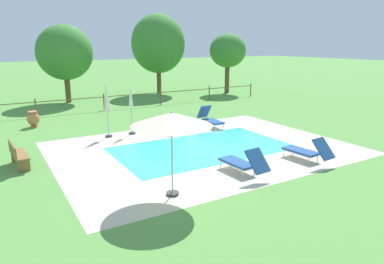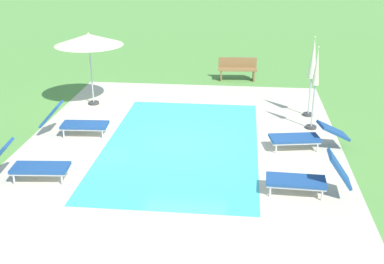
{
  "view_description": "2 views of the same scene",
  "coord_description": "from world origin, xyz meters",
  "px_view_note": "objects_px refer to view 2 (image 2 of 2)",
  "views": [
    {
      "loc": [
        -7.32,
        -11.54,
        4.17
      ],
      "look_at": [
        -0.21,
        0.5,
        0.6
      ],
      "focal_mm": 32.61,
      "sensor_mm": 36.0,
      "label": 1
    },
    {
      "loc": [
        12.24,
        1.59,
        5.33
      ],
      "look_at": [
        0.77,
        0.37,
        0.7
      ],
      "focal_mm": 46.07,
      "sensor_mm": 36.0,
      "label": 2
    }
  ],
  "objects_px": {
    "sun_lounger_north_far": "(308,178)",
    "patio_umbrella_closed_row_mid_west": "(313,64)",
    "sun_lounger_north_near_steps": "(306,136)",
    "patio_umbrella_closed_row_west": "(316,78)",
    "patio_umbrella_open_foreground": "(89,40)",
    "sun_lounger_north_mid": "(75,122)",
    "wooden_bench_lawn_side": "(238,68)",
    "sun_lounger_north_end": "(28,165)"
  },
  "relations": [
    {
      "from": "wooden_bench_lawn_side",
      "to": "sun_lounger_north_far",
      "type": "bearing_deg",
      "value": 10.74
    },
    {
      "from": "sun_lounger_north_mid",
      "to": "patio_umbrella_closed_row_mid_west",
      "type": "height_order",
      "value": "patio_umbrella_closed_row_mid_west"
    },
    {
      "from": "patio_umbrella_open_foreground",
      "to": "patio_umbrella_closed_row_mid_west",
      "type": "relative_size",
      "value": 0.96
    },
    {
      "from": "sun_lounger_north_mid",
      "to": "wooden_bench_lawn_side",
      "type": "relative_size",
      "value": 1.26
    },
    {
      "from": "patio_umbrella_closed_row_mid_west",
      "to": "wooden_bench_lawn_side",
      "type": "distance_m",
      "value": 4.73
    },
    {
      "from": "sun_lounger_north_near_steps",
      "to": "sun_lounger_north_far",
      "type": "relative_size",
      "value": 1.17
    },
    {
      "from": "sun_lounger_north_mid",
      "to": "patio_umbrella_open_foreground",
      "type": "distance_m",
      "value": 3.3
    },
    {
      "from": "patio_umbrella_closed_row_mid_west",
      "to": "sun_lounger_north_far",
      "type": "bearing_deg",
      "value": -6.54
    },
    {
      "from": "patio_umbrella_closed_row_west",
      "to": "wooden_bench_lawn_side",
      "type": "xyz_separation_m",
      "value": [
        -5.05,
        -2.29,
        -1.08
      ]
    },
    {
      "from": "sun_lounger_north_end",
      "to": "patio_umbrella_open_foreground",
      "type": "bearing_deg",
      "value": -178.65
    },
    {
      "from": "sun_lounger_north_mid",
      "to": "patio_umbrella_closed_row_mid_west",
      "type": "relative_size",
      "value": 0.76
    },
    {
      "from": "sun_lounger_north_far",
      "to": "patio_umbrella_closed_row_mid_west",
      "type": "bearing_deg",
      "value": 173.46
    },
    {
      "from": "sun_lounger_north_far",
      "to": "patio_umbrella_open_foreground",
      "type": "relative_size",
      "value": 0.76
    },
    {
      "from": "patio_umbrella_closed_row_mid_west",
      "to": "patio_umbrella_closed_row_west",
      "type": "bearing_deg",
      "value": -1.89
    },
    {
      "from": "sun_lounger_north_end",
      "to": "patio_umbrella_closed_row_west",
      "type": "height_order",
      "value": "patio_umbrella_closed_row_west"
    },
    {
      "from": "sun_lounger_north_far",
      "to": "patio_umbrella_open_foreground",
      "type": "bearing_deg",
      "value": -130.64
    },
    {
      "from": "patio_umbrella_closed_row_west",
      "to": "wooden_bench_lawn_side",
      "type": "distance_m",
      "value": 5.65
    },
    {
      "from": "wooden_bench_lawn_side",
      "to": "patio_umbrella_open_foreground",
      "type": "bearing_deg",
      "value": -53.48
    },
    {
      "from": "sun_lounger_north_mid",
      "to": "wooden_bench_lawn_side",
      "type": "bearing_deg",
      "value": 144.58
    },
    {
      "from": "patio_umbrella_open_foreground",
      "to": "patio_umbrella_closed_row_mid_west",
      "type": "xyz_separation_m",
      "value": [
        0.4,
        7.1,
        -0.5
      ]
    },
    {
      "from": "sun_lounger_north_near_steps",
      "to": "patio_umbrella_closed_row_west",
      "type": "xyz_separation_m",
      "value": [
        -1.53,
        0.34,
        1.2
      ]
    },
    {
      "from": "sun_lounger_north_near_steps",
      "to": "patio_umbrella_closed_row_west",
      "type": "height_order",
      "value": "patio_umbrella_closed_row_west"
    },
    {
      "from": "sun_lounger_north_near_steps",
      "to": "sun_lounger_north_mid",
      "type": "xyz_separation_m",
      "value": [
        -0.3,
        -6.42,
        0.04
      ]
    },
    {
      "from": "patio_umbrella_open_foreground",
      "to": "sun_lounger_north_far",
      "type": "bearing_deg",
      "value": 49.36
    },
    {
      "from": "sun_lounger_north_near_steps",
      "to": "wooden_bench_lawn_side",
      "type": "bearing_deg",
      "value": -163.5
    },
    {
      "from": "patio_umbrella_closed_row_west",
      "to": "patio_umbrella_closed_row_mid_west",
      "type": "distance_m",
      "value": 1.13
    },
    {
      "from": "sun_lounger_north_mid",
      "to": "patio_umbrella_open_foreground",
      "type": "height_order",
      "value": "patio_umbrella_open_foreground"
    },
    {
      "from": "sun_lounger_north_mid",
      "to": "sun_lounger_north_near_steps",
      "type": "bearing_deg",
      "value": 87.34
    },
    {
      "from": "sun_lounger_north_far",
      "to": "sun_lounger_north_end",
      "type": "xyz_separation_m",
      "value": [
        -0.02,
        -6.37,
        -0.01
      ]
    },
    {
      "from": "sun_lounger_north_mid",
      "to": "patio_umbrella_closed_row_west",
      "type": "height_order",
      "value": "patio_umbrella_closed_row_west"
    },
    {
      "from": "sun_lounger_north_far",
      "to": "patio_umbrella_closed_row_mid_west",
      "type": "height_order",
      "value": "patio_umbrella_closed_row_mid_west"
    },
    {
      "from": "sun_lounger_north_mid",
      "to": "sun_lounger_north_end",
      "type": "height_order",
      "value": "same"
    },
    {
      "from": "sun_lounger_north_far",
      "to": "wooden_bench_lawn_side",
      "type": "relative_size",
      "value": 1.2
    },
    {
      "from": "sun_lounger_north_near_steps",
      "to": "wooden_bench_lawn_side",
      "type": "height_order",
      "value": "wooden_bench_lawn_side"
    },
    {
      "from": "patio_umbrella_open_foreground",
      "to": "wooden_bench_lawn_side",
      "type": "distance_m",
      "value": 6.18
    },
    {
      "from": "sun_lounger_north_far",
      "to": "patio_umbrella_closed_row_mid_west",
      "type": "xyz_separation_m",
      "value": [
        -5.18,
        0.59,
        1.28
      ]
    },
    {
      "from": "sun_lounger_north_end",
      "to": "patio_umbrella_open_foreground",
      "type": "distance_m",
      "value": 5.85
    },
    {
      "from": "patio_umbrella_closed_row_west",
      "to": "sun_lounger_north_near_steps",
      "type": "bearing_deg",
      "value": -12.37
    },
    {
      "from": "sun_lounger_north_near_steps",
      "to": "sun_lounger_north_mid",
      "type": "distance_m",
      "value": 6.43
    },
    {
      "from": "sun_lounger_north_far",
      "to": "wooden_bench_lawn_side",
      "type": "height_order",
      "value": "sun_lounger_north_far"
    },
    {
      "from": "patio_umbrella_closed_row_mid_west",
      "to": "wooden_bench_lawn_side",
      "type": "bearing_deg",
      "value": -149.44
    },
    {
      "from": "sun_lounger_north_mid",
      "to": "patio_umbrella_open_foreground",
      "type": "bearing_deg",
      "value": -173.73
    }
  ]
}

